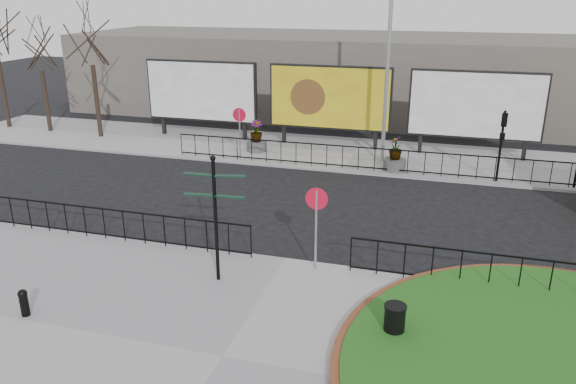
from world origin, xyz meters
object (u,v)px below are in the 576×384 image
(fingerpost_sign, at_px, (215,207))
(bollard, at_px, (24,301))
(lamp_post, at_px, (388,59))
(planter_c, at_px, (395,158))
(litter_bin, at_px, (394,322))
(planter_a, at_px, (256,139))
(billboard_mid, at_px, (330,98))

(fingerpost_sign, distance_m, bollard, 5.23)
(lamp_post, xyz_separation_m, fingerpost_sign, (-2.95, -12.78, -2.54))
(fingerpost_sign, height_order, planter_c, fingerpost_sign)
(fingerpost_sign, bearing_deg, litter_bin, -18.80)
(planter_a, bearing_deg, fingerpost_sign, -75.52)
(bollard, bearing_deg, billboard_mid, 77.88)
(fingerpost_sign, height_order, litter_bin, fingerpost_sign)
(lamp_post, relative_size, planter_a, 5.89)
(lamp_post, bearing_deg, litter_bin, -81.88)
(lamp_post, relative_size, litter_bin, 10.73)
(planter_a, bearing_deg, bollard, -92.07)
(billboard_mid, height_order, bollard, billboard_mid)
(lamp_post, xyz_separation_m, planter_c, (0.69, -1.29, -4.13))
(fingerpost_sign, bearing_deg, bollard, -144.21)
(litter_bin, xyz_separation_m, planter_c, (-1.34, 12.97, 0.15))
(billboard_mid, xyz_separation_m, planter_a, (-3.25, -1.97, -1.86))
(billboard_mid, xyz_separation_m, bollard, (-3.82, -17.78, -2.09))
(fingerpost_sign, xyz_separation_m, planter_a, (-3.30, 12.78, -1.55))
(lamp_post, height_order, fingerpost_sign, lamp_post)
(billboard_mid, height_order, fingerpost_sign, billboard_mid)
(fingerpost_sign, relative_size, planter_c, 2.30)
(billboard_mid, xyz_separation_m, litter_bin, (5.04, -16.23, -2.04))
(billboard_mid, bearing_deg, planter_a, -148.73)
(fingerpost_sign, distance_m, litter_bin, 5.48)
(fingerpost_sign, height_order, bollard, fingerpost_sign)
(lamp_post, height_order, planter_c, lamp_post)
(billboard_mid, bearing_deg, litter_bin, -72.74)
(bollard, bearing_deg, planter_a, 87.93)
(lamp_post, distance_m, bollard, 17.76)
(billboard_mid, distance_m, bollard, 18.31)
(planter_c, bearing_deg, lamp_post, 118.15)
(bollard, xyz_separation_m, litter_bin, (8.86, 1.55, 0.04))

